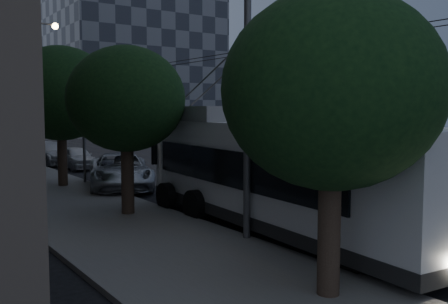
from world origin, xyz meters
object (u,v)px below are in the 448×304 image
car_white_c (30,148)px  streetlamp_near (260,21)px  car_white_b (52,153)px  car_white_a (76,158)px  trolleybus (273,174)px  car_white_d (5,143)px  streetlamp_far (32,76)px  pickup_silver (120,171)px

car_white_c → streetlamp_near: 29.92m
car_white_b → car_white_a: bearing=-89.0°
trolleybus → car_white_a: size_ratio=3.12×
trolleybus → car_white_d: size_ratio=3.25×
car_white_d → streetlamp_far: bearing=-84.5°
trolleybus → car_white_d: trolleybus is taller
pickup_silver → car_white_a: (0.85, 8.82, -0.13)m
trolleybus → streetlamp_near: size_ratio=1.26×
car_white_c → car_white_d: (-0.44, 6.98, -0.02)m
car_white_d → streetlamp_far: streetlamp_far is taller
pickup_silver → streetlamp_near: bearing=-72.9°
pickup_silver → streetlamp_near: (-0.48, -10.96, 5.33)m
car_white_c → streetlamp_near: size_ratio=0.41×
trolleybus → pickup_silver: (-0.62, 10.30, -0.94)m
trolleybus → car_white_b: 22.82m
car_white_a → streetlamp_near: 20.56m
car_white_b → streetlamp_far: 5.45m
pickup_silver → car_white_d: size_ratio=1.51×
car_white_a → streetlamp_near: bearing=-95.6°
car_white_b → streetlamp_near: 24.08m
car_white_a → streetlamp_far: streetlamp_far is taller
trolleybus → pickup_silver: trolleybus is taller
streetlamp_near → pickup_silver: bearing=87.5°
trolleybus → streetlamp_far: streetlamp_far is taller
car_white_c → streetlamp_far: 7.21m
trolleybus → car_white_a: (0.23, 19.13, -1.07)m
car_white_b → car_white_d: size_ratio=1.29×
car_white_b → car_white_c: 5.95m
trolleybus → streetlamp_far: bearing=97.0°
car_white_d → car_white_c: bearing=-78.6°
car_white_d → car_white_a: bearing=-79.2°
streetlamp_far → car_white_b: bearing=-51.7°
streetlamp_near → streetlamp_far: size_ratio=1.03×
car_white_a → streetlamp_far: size_ratio=0.42×
pickup_silver → car_white_c: bearing=108.3°
car_white_b → streetlamp_far: (-0.90, 1.15, 5.25)m
streetlamp_far → pickup_silver: bearing=-88.0°
car_white_c → trolleybus: bearing=-79.3°
car_white_a → car_white_b: bearing=95.0°
car_white_c → streetlamp_near: streetlamp_near is taller
car_white_b → car_white_d: 12.94m
car_white_d → pickup_silver: bearing=-82.1°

